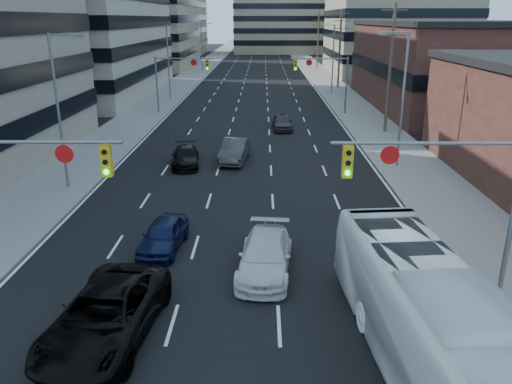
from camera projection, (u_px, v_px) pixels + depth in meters
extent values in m
cube|color=black|center=(259.00, 57.00, 133.80)|extent=(18.00, 300.00, 0.02)
cube|color=slate|center=(216.00, 56.00, 133.93)|extent=(5.00, 300.00, 0.15)
cube|color=slate|center=(301.00, 56.00, 133.62)|extent=(5.00, 300.00, 0.15)
cube|color=gray|center=(142.00, 27.00, 103.16)|extent=(20.00, 30.00, 16.00)
cube|color=#472119|center=(464.00, 67.00, 56.48)|extent=(20.00, 30.00, 9.00)
cube|color=gray|center=(393.00, 34.00, 91.52)|extent=(22.00, 28.00, 14.00)
cube|color=#ADA089|center=(160.00, 17.00, 140.31)|extent=(24.00, 24.00, 20.00)
cube|color=gray|center=(380.00, 33.00, 131.40)|extent=(22.00, 22.00, 12.00)
cylinder|color=slate|center=(26.00, 142.00, 16.80)|extent=(6.50, 0.12, 0.12)
cube|color=gold|center=(107.00, 161.00, 16.98)|extent=(0.35, 0.28, 1.10)
cylinder|color=black|center=(104.00, 152.00, 16.72)|extent=(0.18, 0.06, 0.18)
cylinder|color=black|center=(105.00, 162.00, 16.83)|extent=(0.18, 0.06, 0.18)
cylinder|color=#0CE526|center=(106.00, 172.00, 16.95)|extent=(0.18, 0.06, 0.18)
cylinder|color=white|center=(64.00, 154.00, 16.89)|extent=(0.64, 0.06, 0.64)
cylinder|color=slate|center=(512.00, 221.00, 17.51)|extent=(0.18, 0.18, 6.00)
cylinder|color=slate|center=(428.00, 143.00, 16.63)|extent=(6.50, 0.12, 0.12)
cube|color=gold|center=(347.00, 162.00, 16.88)|extent=(0.35, 0.28, 1.10)
cylinder|color=black|center=(349.00, 153.00, 16.61)|extent=(0.18, 0.06, 0.18)
cylinder|color=black|center=(348.00, 163.00, 16.73)|extent=(0.18, 0.06, 0.18)
cylinder|color=#0CE526|center=(348.00, 173.00, 16.84)|extent=(0.18, 0.06, 0.18)
cylinder|color=white|center=(390.00, 155.00, 16.75)|extent=(0.64, 0.06, 0.64)
cylinder|color=slate|center=(157.00, 86.00, 52.70)|extent=(0.18, 0.18, 6.00)
cylinder|color=slate|center=(184.00, 58.00, 51.74)|extent=(6.00, 0.12, 0.12)
cube|color=gold|center=(207.00, 65.00, 51.92)|extent=(0.35, 0.28, 1.10)
cylinder|color=black|center=(207.00, 62.00, 51.65)|extent=(0.18, 0.06, 0.18)
cylinder|color=black|center=(207.00, 65.00, 51.77)|extent=(0.18, 0.06, 0.18)
cylinder|color=#0CE526|center=(207.00, 68.00, 51.88)|extent=(0.18, 0.06, 0.18)
cylinder|color=white|center=(194.00, 62.00, 51.83)|extent=(0.64, 0.06, 0.64)
cylinder|color=slate|center=(346.00, 86.00, 52.44)|extent=(0.18, 0.18, 6.00)
cylinder|color=slate|center=(319.00, 59.00, 51.55)|extent=(6.00, 0.12, 0.12)
cube|color=gold|center=(296.00, 65.00, 51.80)|extent=(0.35, 0.28, 1.10)
cylinder|color=black|center=(296.00, 62.00, 51.53)|extent=(0.18, 0.06, 0.18)
cylinder|color=black|center=(296.00, 65.00, 51.65)|extent=(0.18, 0.06, 0.18)
cylinder|color=#0CE526|center=(296.00, 69.00, 51.76)|extent=(0.18, 0.06, 0.18)
cylinder|color=white|center=(309.00, 63.00, 51.67)|extent=(0.64, 0.06, 0.64)
cylinder|color=#4C3D2D|center=(390.00, 70.00, 43.09)|extent=(0.28, 0.28, 11.00)
cube|color=#4C3D2D|center=(395.00, 10.00, 41.47)|extent=(2.20, 0.10, 0.10)
cube|color=#4C3D2D|center=(394.00, 23.00, 41.80)|extent=(2.20, 0.10, 0.10)
cube|color=#4C3D2D|center=(393.00, 35.00, 42.13)|extent=(2.20, 0.10, 0.10)
cylinder|color=#4C3D2D|center=(340.00, 50.00, 71.41)|extent=(0.28, 0.28, 11.00)
cube|color=#4C3D2D|center=(342.00, 13.00, 69.79)|extent=(2.20, 0.10, 0.10)
cube|color=#4C3D2D|center=(341.00, 21.00, 70.12)|extent=(2.20, 0.10, 0.10)
cube|color=#4C3D2D|center=(341.00, 28.00, 70.45)|extent=(2.20, 0.10, 0.10)
cylinder|color=#4C3D2D|center=(318.00, 41.00, 99.73)|extent=(0.28, 0.28, 11.00)
cube|color=#4C3D2D|center=(319.00, 15.00, 98.11)|extent=(2.20, 0.10, 0.10)
cube|color=#4C3D2D|center=(319.00, 20.00, 98.44)|extent=(2.20, 0.10, 0.10)
cube|color=#4C3D2D|center=(319.00, 25.00, 98.77)|extent=(2.20, 0.10, 0.10)
cylinder|color=slate|center=(59.00, 115.00, 28.61)|extent=(0.16, 0.16, 9.00)
cylinder|color=slate|center=(65.00, 35.00, 27.15)|extent=(1.80, 0.10, 0.10)
cube|color=slate|center=(79.00, 36.00, 27.16)|extent=(0.50, 0.22, 0.14)
cylinder|color=slate|center=(168.00, 63.00, 61.65)|extent=(0.16, 0.16, 9.00)
cylinder|color=slate|center=(174.00, 26.00, 60.19)|extent=(1.80, 0.10, 0.10)
cube|color=slate|center=(180.00, 26.00, 60.21)|extent=(0.50, 0.22, 0.14)
cylinder|color=slate|center=(202.00, 47.00, 94.69)|extent=(0.16, 0.16, 9.00)
cylinder|color=slate|center=(205.00, 23.00, 93.23)|extent=(1.80, 0.10, 0.10)
cube|color=slate|center=(210.00, 23.00, 93.25)|extent=(0.50, 0.22, 0.14)
cylinder|color=slate|center=(403.00, 102.00, 33.06)|extent=(0.16, 0.16, 9.00)
cylinder|color=slate|center=(395.00, 32.00, 31.62)|extent=(1.80, 0.10, 0.10)
cube|color=slate|center=(382.00, 34.00, 31.65)|extent=(0.50, 0.22, 0.14)
cylinder|color=slate|center=(333.00, 60.00, 66.10)|extent=(0.16, 0.16, 9.00)
cylinder|color=slate|center=(328.00, 25.00, 64.66)|extent=(1.80, 0.10, 0.10)
cube|color=slate|center=(322.00, 26.00, 64.70)|extent=(0.50, 0.22, 0.14)
imported|color=black|center=(106.00, 315.00, 15.80)|extent=(3.44, 6.36, 1.69)
imported|color=silver|center=(265.00, 256.00, 20.02)|extent=(2.48, 5.16, 1.45)
imported|color=white|center=(434.00, 327.00, 13.84)|extent=(3.89, 12.06, 3.30)
imported|color=#0D1334|center=(163.00, 235.00, 22.06)|extent=(1.99, 4.13, 1.36)
imported|color=#333336|center=(235.00, 151.00, 35.66)|extent=(2.23, 4.95, 1.58)
imported|color=black|center=(185.00, 157.00, 34.63)|extent=(2.36, 4.69, 1.31)
imported|color=#333335|center=(282.00, 122.00, 45.89)|extent=(1.85, 4.29, 1.44)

